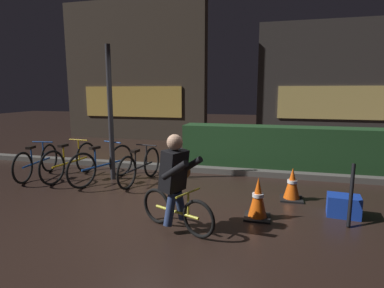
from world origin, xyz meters
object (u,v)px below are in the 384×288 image
Objects in this scene: parked_bike_center_left at (103,164)px; closed_umbrella at (351,195)px; blue_crate at (343,206)px; parked_bike_left_mid at (70,162)px; traffic_cone_far at (292,184)px; parked_bike_leftmost at (37,162)px; cyclist at (176,182)px; street_post at (110,114)px; traffic_cone_near at (258,199)px; parked_bike_center_right at (140,166)px.

parked_bike_center_left is 1.90× the size of closed_umbrella.
blue_crate is (4.23, -0.67, -0.20)m from parked_bike_center_left.
parked_bike_left_mid is 3.08× the size of traffic_cone_far.
cyclist is (3.55, -1.64, 0.30)m from parked_bike_leftmost.
street_post reaches higher than closed_umbrella.
traffic_cone_near is at bearing -101.87° from parked_bike_left_mid.
parked_bike_center_right is at bearing 152.51° from traffic_cone_near.
street_post reaches higher than parked_bike_center_right.
cyclist reaches higher than parked_bike_leftmost.
parked_bike_center_right is at bearing -61.97° from parked_bike_center_left.
traffic_cone_near is 1.05m from traffic_cone_far.
street_post is 1.20m from parked_bike_center_right.
parked_bike_leftmost is at bearing 109.05° from parked_bike_center_left.
parked_bike_center_right is 3.68m from closed_umbrella.
parked_bike_leftmost is at bearing 103.51° from parked_bike_left_mid.
blue_crate is (3.50, -0.80, -0.18)m from parked_bike_center_right.
street_post is 4.91× the size of traffic_cone_far.
blue_crate is (0.68, -0.52, -0.11)m from traffic_cone_far.
traffic_cone_near is 1.26m from blue_crate.
parked_bike_center_right is (0.73, 0.14, -0.02)m from parked_bike_center_left.
parked_bike_leftmost is 3.92m from cyclist.
parked_bike_left_mid is 5.07m from blue_crate.
parked_bike_center_right reaches higher than blue_crate.
street_post reaches higher than cyclist.
traffic_cone_near is (4.55, -1.03, -0.04)m from parked_bike_leftmost.
closed_umbrella is (5.76, -0.88, 0.07)m from parked_bike_leftmost.
traffic_cone_far is at bearing 69.02° from cyclist.
street_post reaches higher than parked_bike_left_mid.
traffic_cone_far is at bearing -74.88° from parked_bike_center_left.
parked_bike_left_mid is 5.14m from closed_umbrella.
parked_bike_leftmost is 1.24× the size of cyclist.
parked_bike_leftmost is 0.96× the size of parked_bike_center_left.
parked_bike_center_left is at bearing -110.25° from street_post.
parked_bike_left_mid is 1.08× the size of parked_bike_center_right.
parked_bike_center_right is 1.82× the size of closed_umbrella.
parked_bike_left_mid is at bearing 177.06° from traffic_cone_far.
closed_umbrella is at bearing -107.13° from parked_bike_leftmost.
cyclist reaches higher than parked_bike_center_right.
street_post is 1.73× the size of parked_bike_leftmost.
traffic_cone_far is at bearing 61.12° from traffic_cone_near.
parked_bike_leftmost is 5.06m from traffic_cone_far.
parked_bike_center_left is (0.78, -0.07, 0.00)m from parked_bike_left_mid.
cyclist is 2.36m from closed_umbrella.
parked_bike_left_mid is 1.34× the size of cyclist.
parked_bike_leftmost is 1.51m from parked_bike_center_left.
parked_bike_center_left is at bearing 164.07° from cyclist.
closed_umbrella reaches higher than parked_bike_center_left.
traffic_cone_far is at bearing -88.84° from parked_bike_center_right.
cyclist is (-1.51, -1.53, 0.37)m from traffic_cone_far.
parked_bike_leftmost is at bearing 101.43° from parked_bike_center_right.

